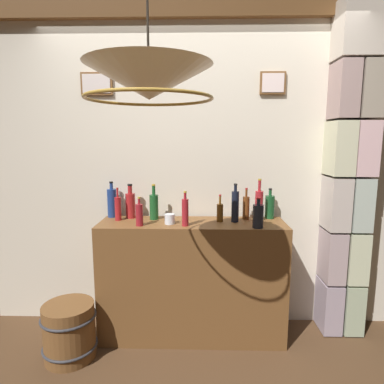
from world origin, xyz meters
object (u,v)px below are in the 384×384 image
at_px(liquor_bottle_sherry, 270,207).
at_px(liquor_bottle_brandy, 112,202).
at_px(liquor_bottle_rye, 259,205).
at_px(glass_tumbler_rocks, 170,219).
at_px(liquor_bottle_vodka, 130,204).
at_px(liquor_bottle_mezcal, 118,208).
at_px(liquor_bottle_amaro, 220,212).
at_px(wooden_barrel, 69,331).
at_px(liquor_bottle_tequila, 185,212).
at_px(liquor_bottle_vermouth, 235,206).
at_px(pendant_lamp, 149,84).
at_px(liquor_bottle_whiskey, 258,216).
at_px(liquor_bottle_scotch, 139,214).
at_px(liquor_bottle_port, 154,206).
at_px(liquor_bottle_gin, 246,207).

bearing_deg(liquor_bottle_sherry, liquor_bottle_brandy, 179.55).
xyz_separation_m(liquor_bottle_rye, glass_tumbler_rocks, (-0.71, -0.12, -0.09)).
distance_m(liquor_bottle_vodka, liquor_bottle_sherry, 1.15).
height_order(liquor_bottle_mezcal, glass_tumbler_rocks, liquor_bottle_mezcal).
bearing_deg(liquor_bottle_rye, liquor_bottle_amaro, -172.07).
bearing_deg(wooden_barrel, liquor_bottle_tequila, 13.38).
distance_m(liquor_bottle_rye, liquor_bottle_vermouth, 0.20).
bearing_deg(pendant_lamp, liquor_bottle_tequila, 80.26).
relative_size(liquor_bottle_tequila, pendant_lamp, 0.43).
bearing_deg(liquor_bottle_vermouth, wooden_barrel, -164.95).
xyz_separation_m(liquor_bottle_sherry, liquor_bottle_whiskey, (-0.15, -0.30, -0.01)).
xyz_separation_m(liquor_bottle_vermouth, liquor_bottle_scotch, (-0.73, -0.14, -0.04)).
bearing_deg(liquor_bottle_brandy, liquor_bottle_tequila, -23.45).
height_order(liquor_bottle_port, liquor_bottle_sherry, liquor_bottle_port).
bearing_deg(liquor_bottle_port, liquor_bottle_whiskey, -16.78).
relative_size(liquor_bottle_vermouth, liquor_bottle_whiskey, 1.33).
relative_size(liquor_bottle_rye, liquor_bottle_brandy, 1.13).
bearing_deg(liquor_bottle_rye, wooden_barrel, -165.09).
bearing_deg(liquor_bottle_gin, liquor_bottle_scotch, -164.66).
distance_m(liquor_bottle_tequila, liquor_bottle_sherry, 0.74).
bearing_deg(liquor_bottle_tequila, liquor_bottle_whiskey, -4.51).
relative_size(liquor_bottle_vodka, liquor_bottle_whiskey, 1.24).
distance_m(liquor_bottle_rye, liquor_bottle_port, 0.85).
relative_size(liquor_bottle_vodka, liquor_bottle_vermouth, 0.93).
relative_size(liquor_bottle_port, liquor_bottle_whiskey, 1.26).
bearing_deg(liquor_bottle_rye, liquor_bottle_vodka, 176.55).
xyz_separation_m(liquor_bottle_whiskey, pendant_lamp, (-0.67, -0.74, 0.82)).
distance_m(liquor_bottle_port, liquor_bottle_mezcal, 0.29).
distance_m(liquor_bottle_vodka, liquor_bottle_gin, 0.95).
bearing_deg(glass_tumbler_rocks, liquor_bottle_gin, 15.41).
relative_size(liquor_bottle_scotch, glass_tumbler_rocks, 2.81).
xyz_separation_m(liquor_bottle_amaro, liquor_bottle_brandy, (-0.90, 0.14, 0.05)).
bearing_deg(liquor_bottle_port, liquor_bottle_sherry, 3.72).
height_order(liquor_bottle_rye, glass_tumbler_rocks, liquor_bottle_rye).
height_order(liquor_bottle_tequila, pendant_lamp, pendant_lamp).
relative_size(liquor_bottle_vermouth, liquor_bottle_amaro, 1.40).
height_order(liquor_bottle_amaro, liquor_bottle_whiskey, liquor_bottle_whiskey).
relative_size(liquor_bottle_port, liquor_bottle_sherry, 1.16).
relative_size(liquor_bottle_mezcal, pendant_lamp, 0.43).
relative_size(liquor_bottle_scotch, liquor_bottle_whiskey, 0.96).
xyz_separation_m(liquor_bottle_rye, liquor_bottle_tequila, (-0.58, -0.18, -0.02)).
relative_size(liquor_bottle_rye, liquor_bottle_sherry, 1.35).
xyz_separation_m(liquor_bottle_gin, liquor_bottle_sherry, (0.20, 0.04, -0.00)).
bearing_deg(liquor_bottle_tequila, liquor_bottle_gin, 24.58).
relative_size(liquor_bottle_whiskey, glass_tumbler_rocks, 2.91).
distance_m(liquor_bottle_port, liquor_bottle_sherry, 0.95).
height_order(liquor_bottle_scotch, liquor_bottle_mezcal, liquor_bottle_mezcal).
distance_m(liquor_bottle_rye, liquor_bottle_amaro, 0.32).
xyz_separation_m(liquor_bottle_rye, liquor_bottle_vermouth, (-0.20, -0.05, -0.00)).
height_order(liquor_bottle_brandy, liquor_bottle_gin, liquor_bottle_brandy).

